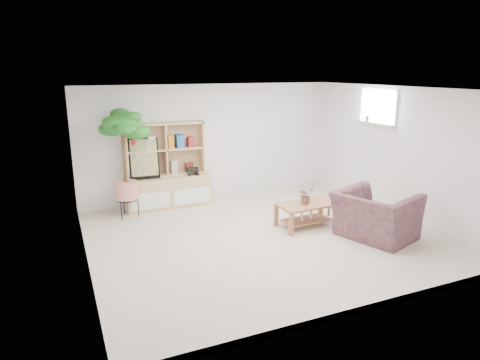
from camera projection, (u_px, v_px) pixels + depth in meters
name	position (u px, v px, depth m)	size (l,w,h in m)	color
floor	(263.00, 237.00, 7.07)	(5.50, 5.00, 0.01)	beige
ceiling	(265.00, 89.00, 6.47)	(5.50, 5.00, 0.01)	silver
walls	(264.00, 166.00, 6.77)	(5.51, 5.01, 2.40)	white
baseboard	(263.00, 234.00, 7.06)	(5.50, 5.00, 0.10)	white
window	(379.00, 106.00, 8.15)	(0.10, 0.98, 0.68)	silver
window_sill	(375.00, 123.00, 8.21)	(0.14, 1.00, 0.04)	white
storage_unit	(167.00, 166.00, 8.45)	(1.67, 0.56, 1.67)	#DAB087
poster	(144.00, 159.00, 8.21)	(0.57, 0.13, 0.79)	#FCEC0E
toy_truck	(193.00, 171.00, 8.59)	(0.31, 0.22, 0.17)	black
coffee_table	(307.00, 215.00, 7.51)	(1.03, 0.56, 0.42)	#9C6139
table_plant	(306.00, 195.00, 7.41)	(0.27, 0.24, 0.30)	#1A5F18
floor_tree	(125.00, 165.00, 7.76)	(0.74, 0.74, 2.01)	#1D531C
armchair	(376.00, 212.00, 6.94)	(1.18, 1.03, 0.88)	#1B1D4C
sill_plant	(368.00, 115.00, 8.37)	(0.12, 0.10, 0.22)	#1D531C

